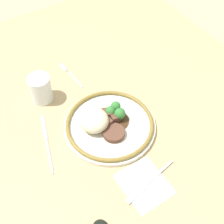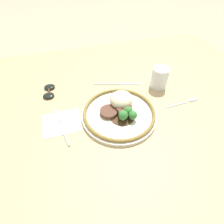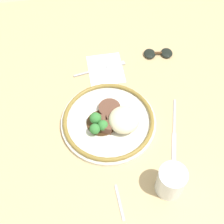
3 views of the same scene
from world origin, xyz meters
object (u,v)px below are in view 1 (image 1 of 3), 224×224
(fork, at_px, (146,185))
(knife, at_px, (47,141))
(spoon, at_px, (67,70))
(juice_glass, at_px, (41,90))
(plate, at_px, (107,124))

(fork, xyz_separation_m, knife, (0.27, 0.16, -0.00))
(spoon, bearing_deg, knife, 138.44)
(juice_glass, distance_m, knife, 0.18)
(juice_glass, bearing_deg, knife, 159.34)
(knife, bearing_deg, spoon, -22.08)
(plate, bearing_deg, knife, 73.03)
(juice_glass, xyz_separation_m, fork, (-0.43, -0.10, -0.04))
(juice_glass, bearing_deg, fork, -166.57)
(juice_glass, relative_size, fork, 0.51)
(knife, bearing_deg, juice_glass, -4.49)
(knife, bearing_deg, plate, -90.80)
(juice_glass, bearing_deg, plate, -151.68)
(juice_glass, height_order, knife, juice_glass)
(fork, bearing_deg, knife, -69.69)
(juice_glass, relative_size, knife, 0.44)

